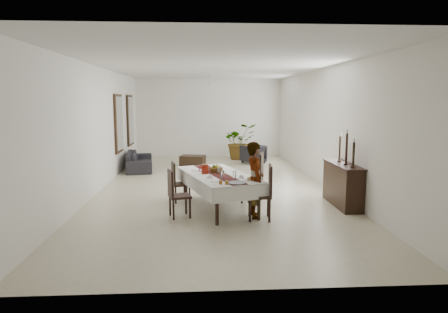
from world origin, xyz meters
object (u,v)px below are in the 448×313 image
Objects in this scene: red_pitcher at (205,169)px; woman at (255,180)px; sideboard_body at (342,185)px; dining_table_top at (218,176)px; sofa at (140,161)px.

woman reaches higher than red_pitcher.
sideboard_body is (3.07, -0.01, -0.40)m from red_pitcher.
sideboard_body is (2.78, 0.06, -0.26)m from dining_table_top.
dining_table_top reaches higher than sofa.
dining_table_top is at bearing 39.90° from woman.
dining_table_top is 12.00× the size of red_pitcher.
sofa is at bearing 23.66° from woman.
woman reaches higher than dining_table_top.
dining_table_top is at bearing -13.35° from red_pitcher.
red_pitcher is at bearing 46.86° from woman.
dining_table_top is 1.56× the size of woman.
sofa is at bearing 136.43° from sideboard_body.
woman is 1.00× the size of sideboard_body.
red_pitcher reaches higher than dining_table_top.
red_pitcher is 0.09× the size of sofa.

